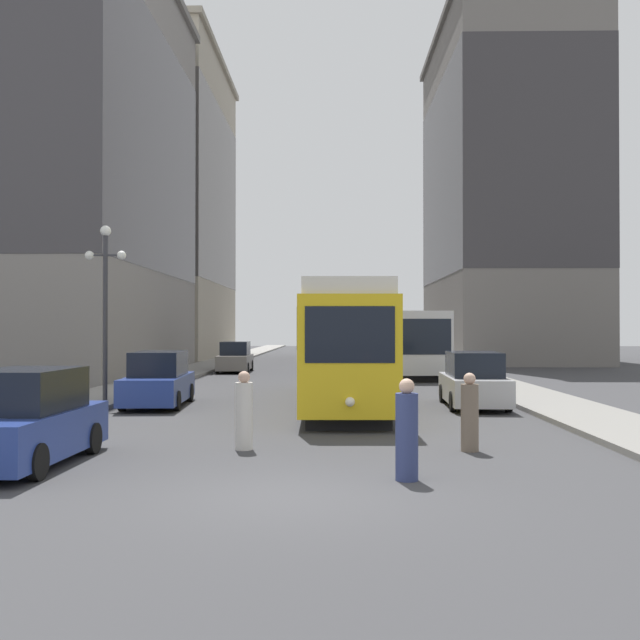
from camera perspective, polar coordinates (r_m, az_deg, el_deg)
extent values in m
plane|color=#38383A|center=(11.74, -2.04, -13.40)|extent=(200.00, 200.00, 0.00)
cube|color=gray|center=(52.20, -8.43, -3.43)|extent=(2.79, 120.00, 0.15)
cube|color=gray|center=(52.01, 9.14, -3.44)|extent=(2.79, 120.00, 0.15)
cube|color=black|center=(25.67, 1.66, -6.07)|extent=(2.44, 13.58, 0.35)
cube|color=gold|center=(25.57, 1.66, -2.21)|extent=(2.84, 14.77, 3.10)
cube|color=black|center=(25.56, 1.66, -0.65)|extent=(2.86, 14.18, 1.08)
cube|color=silver|center=(25.58, 1.66, 1.75)|extent=(2.63, 14.47, 0.44)
cube|color=black|center=(18.22, 2.31, -1.13)|extent=(2.21, 0.12, 1.40)
sphere|color=#F2EACC|center=(18.24, 2.32, -6.29)|extent=(0.24, 0.24, 0.24)
cube|color=black|center=(41.98, 6.87, -3.97)|extent=(2.52, 11.80, 0.35)
cube|color=#B7B7BA|center=(41.91, 6.87, -1.61)|extent=(2.94, 12.83, 3.10)
cube|color=black|center=(41.91, 6.86, -0.87)|extent=(2.95, 12.32, 1.30)
cube|color=black|center=(35.62, 8.21, -1.28)|extent=(2.31, 0.15, 1.71)
cylinder|color=black|center=(24.21, -14.95, -6.02)|extent=(0.21, 0.65, 0.64)
cylinder|color=black|center=(27.14, -13.54, -5.45)|extent=(0.21, 0.65, 0.64)
cylinder|color=black|center=(23.89, -10.93, -6.11)|extent=(0.21, 0.65, 0.64)
cylinder|color=black|center=(26.85, -9.94, -5.51)|extent=(0.21, 0.65, 0.64)
cube|color=navy|center=(25.48, -12.31, -5.13)|extent=(2.06, 4.93, 0.84)
cube|color=black|center=(25.55, -12.26, -3.28)|extent=(1.73, 2.75, 0.80)
cylinder|color=black|center=(16.85, -22.58, -8.35)|extent=(0.20, 0.64, 0.64)
cylinder|color=black|center=(13.70, -20.88, -10.15)|extent=(0.20, 0.64, 0.64)
cylinder|color=black|center=(16.21, -17.03, -8.68)|extent=(0.20, 0.64, 0.64)
cube|color=navy|center=(15.23, -21.82, -8.12)|extent=(1.91, 4.44, 0.84)
cube|color=black|center=(15.25, -21.63, -5.01)|extent=(1.64, 2.46, 0.80)
cylinder|color=black|center=(26.76, 13.04, -5.52)|extent=(0.20, 0.65, 0.64)
cylinder|color=black|center=(23.85, 14.26, -6.11)|extent=(0.20, 0.65, 0.64)
cylinder|color=black|center=(26.52, 9.38, -5.57)|extent=(0.20, 0.65, 0.64)
cylinder|color=black|center=(23.59, 10.15, -6.18)|extent=(0.20, 0.65, 0.64)
cube|color=#B2B2B7|center=(25.14, 11.69, -5.19)|extent=(1.98, 4.84, 0.84)
cube|color=black|center=(24.97, 11.72, -3.34)|extent=(1.69, 2.69, 0.80)
cylinder|color=black|center=(43.27, -7.86, -3.67)|extent=(0.20, 0.64, 0.64)
cylinder|color=black|center=(46.25, -7.39, -3.48)|extent=(0.20, 0.64, 0.64)
cylinder|color=black|center=(43.09, -5.60, -3.69)|extent=(0.20, 0.64, 0.64)
cylinder|color=black|center=(46.08, -5.27, -3.49)|extent=(0.20, 0.64, 0.64)
cube|color=slate|center=(44.65, -6.53, -3.22)|extent=(1.94, 4.91, 0.84)
cube|color=black|center=(44.74, -6.51, -2.17)|extent=(1.66, 2.72, 0.80)
cylinder|color=navy|center=(12.88, 6.68, -8.89)|extent=(0.39, 0.39, 1.48)
sphere|color=tan|center=(12.79, 6.67, -5.07)|extent=(0.27, 0.27, 0.27)
cylinder|color=beige|center=(16.07, -5.85, -7.35)|extent=(0.38, 0.38, 1.44)
sphere|color=tan|center=(16.00, -5.85, -4.38)|extent=(0.26, 0.26, 0.26)
cylinder|color=#6B5B4C|center=(16.10, 11.42, -7.36)|extent=(0.37, 0.37, 1.42)
sphere|color=tan|center=(16.02, 11.41, -4.44)|extent=(0.25, 0.25, 0.25)
cylinder|color=#333338|center=(26.26, -16.15, 0.16)|extent=(0.16, 0.16, 5.61)
sphere|color=white|center=(26.47, -16.13, 6.59)|extent=(0.36, 0.36, 0.36)
sphere|color=white|center=(26.54, -17.28, 4.76)|extent=(0.31, 0.31, 0.31)
sphere|color=white|center=(26.22, -14.99, 4.82)|extent=(0.31, 0.31, 0.31)
cube|color=#333338|center=(26.38, -16.14, 4.79)|extent=(1.10, 0.06, 0.06)
cube|color=gray|center=(46.70, -21.16, 10.56)|extent=(14.76, 21.47, 23.30)
cube|color=#423F43|center=(46.94, -21.15, 11.95)|extent=(14.80, 21.51, 13.98)
cube|color=#B2A893|center=(67.34, -12.00, 8.19)|extent=(10.12, 20.76, 25.90)
cube|color=#595451|center=(67.55, -11.99, 9.27)|extent=(10.16, 20.80, 15.54)
cube|color=gray|center=(70.59, -11.97, 18.84)|extent=(10.72, 21.36, 0.50)
cube|color=slate|center=(63.31, 13.91, 9.09)|extent=(10.43, 21.80, 26.62)
cube|color=#383538|center=(63.55, 13.90, 10.27)|extent=(10.47, 21.84, 15.97)
cube|color=#5F5B56|center=(66.95, 13.87, 20.60)|extent=(11.03, 22.40, 0.50)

